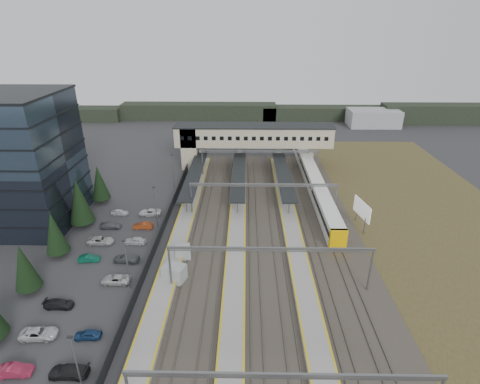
{
  "coord_description": "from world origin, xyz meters",
  "views": [
    {
      "loc": [
        8.55,
        -51.13,
        35.17
      ],
      "look_at": [
        7.41,
        16.98,
        4.0
      ],
      "focal_mm": 28.0,
      "sensor_mm": 36.0,
      "label": 1
    }
  ],
  "objects_px": {
    "office_building": "(0,161)",
    "relay_cabin_far": "(183,252)",
    "billboard": "(362,210)",
    "relay_cabin_near": "(174,273)",
    "train": "(311,174)",
    "footbridge": "(243,138)"
  },
  "relations": [
    {
      "from": "relay_cabin_near",
      "to": "billboard",
      "type": "height_order",
      "value": "billboard"
    },
    {
      "from": "office_building",
      "to": "billboard",
      "type": "xyz_separation_m",
      "value": [
        65.94,
        -1.69,
        -8.61
      ]
    },
    {
      "from": "relay_cabin_far",
      "to": "billboard",
      "type": "relative_size",
      "value": 0.46
    },
    {
      "from": "footbridge",
      "to": "train",
      "type": "bearing_deg",
      "value": -31.74
    },
    {
      "from": "office_building",
      "to": "footbridge",
      "type": "height_order",
      "value": "office_building"
    },
    {
      "from": "relay_cabin_near",
      "to": "relay_cabin_far",
      "type": "relative_size",
      "value": 1.33
    },
    {
      "from": "footbridge",
      "to": "billboard",
      "type": "xyz_separation_m",
      "value": [
        22.24,
        -31.69,
        -4.35
      ]
    },
    {
      "from": "relay_cabin_far",
      "to": "train",
      "type": "bearing_deg",
      "value": 51.67
    },
    {
      "from": "relay_cabin_near",
      "to": "relay_cabin_far",
      "type": "bearing_deg",
      "value": 86.61
    },
    {
      "from": "relay_cabin_far",
      "to": "office_building",
      "type": "bearing_deg",
      "value": 160.21
    },
    {
      "from": "office_building",
      "to": "train",
      "type": "bearing_deg",
      "value": 18.36
    },
    {
      "from": "office_building",
      "to": "relay_cabin_far",
      "type": "bearing_deg",
      "value": -19.79
    },
    {
      "from": "relay_cabin_far",
      "to": "footbridge",
      "type": "xyz_separation_m",
      "value": [
        9.25,
        42.4,
        6.81
      ]
    },
    {
      "from": "relay_cabin_far",
      "to": "billboard",
      "type": "distance_m",
      "value": 33.35
    },
    {
      "from": "relay_cabin_near",
      "to": "billboard",
      "type": "bearing_deg",
      "value": 27.39
    },
    {
      "from": "office_building",
      "to": "billboard",
      "type": "bearing_deg",
      "value": -1.47
    },
    {
      "from": "footbridge",
      "to": "train",
      "type": "xyz_separation_m",
      "value": [
        16.3,
        -10.08,
        -5.87
      ]
    },
    {
      "from": "train",
      "to": "billboard",
      "type": "bearing_deg",
      "value": -74.63
    },
    {
      "from": "relay_cabin_far",
      "to": "train",
      "type": "height_order",
      "value": "train"
    },
    {
      "from": "office_building",
      "to": "relay_cabin_near",
      "type": "distance_m",
      "value": 40.15
    },
    {
      "from": "footbridge",
      "to": "billboard",
      "type": "height_order",
      "value": "footbridge"
    },
    {
      "from": "billboard",
      "to": "relay_cabin_far",
      "type": "bearing_deg",
      "value": -161.22
    }
  ]
}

